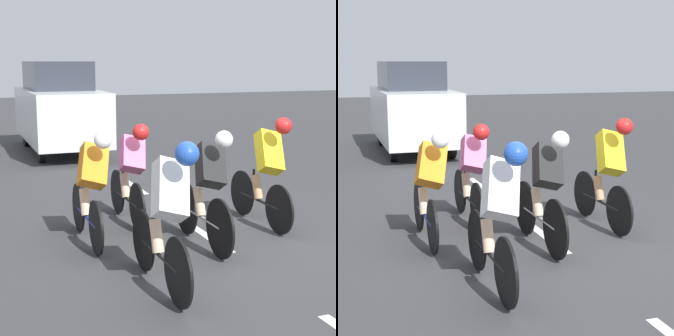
{
  "view_description": "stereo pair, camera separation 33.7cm",
  "coord_description": "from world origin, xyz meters",
  "views": [
    {
      "loc": [
        3.0,
        6.09,
        2.27
      ],
      "look_at": [
        0.55,
        -0.32,
        0.95
      ],
      "focal_mm": 60.0,
      "sensor_mm": 36.0,
      "label": 1
    },
    {
      "loc": [
        2.68,
        6.2,
        2.27
      ],
      "look_at": [
        0.55,
        -0.32,
        0.95
      ],
      "focal_mm": 60.0,
      "sensor_mm": 36.0,
      "label": 2
    }
  ],
  "objects": [
    {
      "name": "ground_plane",
      "position": [
        0.0,
        0.0,
        0.0
      ],
      "size": [
        60.0,
        60.0,
        0.0
      ],
      "primitive_type": "plane",
      "color": "#38383A"
    },
    {
      "name": "lane_stripe_mid",
      "position": [
        0.0,
        -0.32,
        0.0
      ],
      "size": [
        0.12,
        1.4,
        0.01
      ],
      "primitive_type": "cube",
      "color": "white",
      "rests_on": "ground"
    },
    {
      "name": "lane_stripe_far",
      "position": [
        0.0,
        -3.52,
        0.0
      ],
      "size": [
        0.12,
        1.4,
        0.01
      ],
      "primitive_type": "cube",
      "color": "white",
      "rests_on": "ground"
    },
    {
      "name": "cyclist_orange",
      "position": [
        1.47,
        -0.57,
        0.76
      ],
      "size": [
        0.46,
        1.65,
        1.45
      ],
      "color": "black",
      "rests_on": "ground"
    },
    {
      "name": "cyclist_white",
      "position": [
        1.1,
        1.11,
        0.82
      ],
      "size": [
        0.47,
        1.69,
        1.53
      ],
      "color": "black",
      "rests_on": "ground"
    },
    {
      "name": "cyclist_black",
      "position": [
        0.17,
        0.05,
        0.76
      ],
      "size": [
        0.44,
        1.72,
        1.47
      ],
      "color": "black",
      "rests_on": "ground"
    },
    {
      "name": "cyclist_yellow",
      "position": [
        -0.98,
        -0.5,
        0.81
      ],
      "size": [
        0.45,
        1.69,
        1.53
      ],
      "color": "black",
      "rests_on": "ground"
    },
    {
      "name": "cyclist_pink",
      "position": [
        0.74,
        -1.29,
        0.76
      ],
      "size": [
        0.43,
        1.64,
        1.43
      ],
      "color": "black",
      "rests_on": "ground"
    },
    {
      "name": "support_car",
      "position": [
        0.53,
        -7.95,
        1.12
      ],
      "size": [
        1.7,
        4.29,
        2.24
      ],
      "color": "black",
      "rests_on": "ground"
    }
  ]
}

